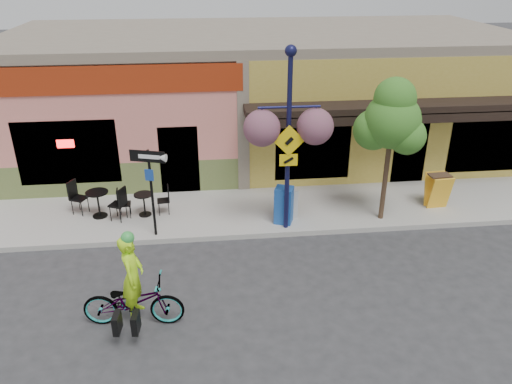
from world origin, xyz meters
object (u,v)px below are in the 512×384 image
Objects in this scene: lamp_post at (288,143)px; street_tree at (389,151)px; building at (260,92)px; newspaper_box_grey at (289,203)px; cyclist_rider at (134,287)px; newspaper_box_blue at (284,205)px; one_way_sign at (152,194)px; bicycle at (133,302)px.

lamp_post reaches higher than street_tree.
building is 21.20× the size of newspaper_box_grey.
cyclist_rider is 1.73× the size of newspaper_box_blue.
cyclist_rider reaches higher than newspaper_box_blue.
newspaper_box_grey is at bearing 26.19° from one_way_sign.
newspaper_box_blue is 3.19m from street_tree.
one_way_sign is (-3.54, -0.03, -1.25)m from lamp_post.
cyclist_rider is 2.13× the size of newspaper_box_grey.
bicycle is 0.51× the size of street_tree.
newspaper_box_grey is (3.85, 4.02, -0.33)m from cyclist_rider.
building is 6.61m from newspaper_box_blue.
lamp_post reaches higher than bicycle.
newspaper_box_grey is at bearing -39.15° from bicycle.
lamp_post is 2.03× the size of one_way_sign.
building is at bearing 75.92° from newspaper_box_grey.
bicycle is at bearing -150.66° from street_tree.
lamp_post is 3.76m from one_way_sign.
newspaper_box_grey is (0.19, 0.30, -0.10)m from newspaper_box_blue.
building is at bearing -15.48° from bicycle.
building is 9.96× the size of cyclist_rider.
lamp_post is 1.95m from newspaper_box_blue.
street_tree is (6.33, 0.27, 0.83)m from one_way_sign.
cyclist_rider is 0.45× the size of street_tree.
newspaper_box_blue reaches higher than bicycle.
newspaper_box_blue is 0.37m from newspaper_box_grey.
building reaches higher than newspaper_box_grey.
one_way_sign is 6.39m from street_tree.
lamp_post is (3.68, 3.42, 1.70)m from cyclist_rider.
lamp_post reaches higher than newspaper_box_grey.
street_tree is at bearing -55.43° from cyclist_rider.
one_way_sign is 0.60× the size of street_tree.
lamp_post is at bearing -42.01° from cyclist_rider.
lamp_post is at bearing -65.53° from newspaper_box_blue.
cyclist_rider is (0.05, 0.00, 0.37)m from bicycle.
newspaper_box_grey is at bearing 172.33° from street_tree.
building is 7.02m from street_tree.
bicycle is 1.96× the size of newspaper_box_blue.
lamp_post is (-0.07, -6.71, 0.36)m from building.
one_way_sign is 2.83× the size of newspaper_box_grey.
building reaches higher than bicycle.
newspaper_box_blue is (-0.09, -6.42, -1.57)m from building.
lamp_post is at bearing -90.57° from building.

